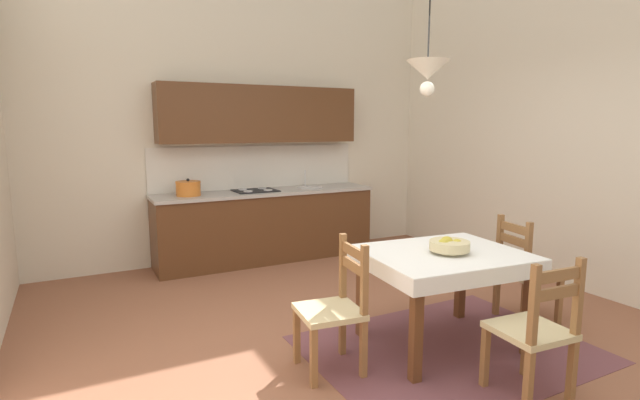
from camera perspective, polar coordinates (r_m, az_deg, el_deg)
ground_plane at (r=3.95m, az=7.15°, el=-17.69°), size 5.83×6.74×0.10m
wall_back at (r=6.37m, az=-9.07°, el=11.89°), size 5.83×0.12×4.13m
wall_right at (r=5.54m, az=31.49°, el=11.22°), size 0.12×6.74×4.13m
area_rug at (r=4.00m, az=15.04°, el=-16.72°), size 2.10×1.60×0.01m
kitchen_cabinetry at (r=6.15m, az=-6.63°, el=0.77°), size 2.80×0.63×2.20m
dining_table at (r=3.85m, az=14.39°, el=-7.96°), size 1.26×1.07×0.75m
dining_chair_camera_side at (r=3.37m, az=24.16°, el=-14.04°), size 0.45×0.45×0.93m
dining_chair_window_side at (r=4.60m, az=23.14°, el=-7.89°), size 0.49×0.49×0.93m
dining_chair_tv_side at (r=3.43m, az=1.76°, el=-12.82°), size 0.47×0.47×0.93m
fruit_bowl at (r=3.77m, az=15.09°, el=-5.24°), size 0.30×0.30×0.12m
pendant_lamp at (r=3.75m, az=12.66°, el=14.72°), size 0.32×0.32×0.80m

